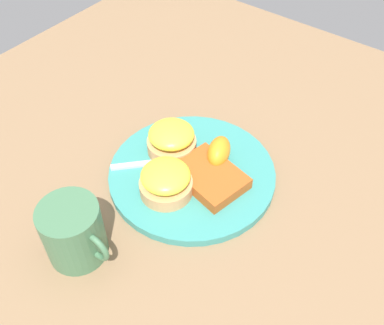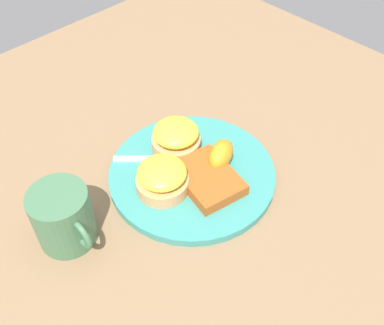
{
  "view_description": "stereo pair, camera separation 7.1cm",
  "coord_description": "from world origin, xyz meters",
  "px_view_note": "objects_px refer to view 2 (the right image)",
  "views": [
    {
      "loc": [
        0.3,
        -0.39,
        0.55
      ],
      "look_at": [
        0.0,
        0.0,
        0.03
      ],
      "focal_mm": 42.0,
      "sensor_mm": 36.0,
      "label": 1
    },
    {
      "loc": [
        0.35,
        -0.34,
        0.55
      ],
      "look_at": [
        0.0,
        0.0,
        0.03
      ],
      "focal_mm": 42.0,
      "sensor_mm": 36.0,
      "label": 2
    }
  ],
  "objects_px": {
    "fork": "(180,158)",
    "cup": "(64,218)",
    "orange_wedge": "(221,155)",
    "sandwich_benedict_left": "(176,138)",
    "sandwich_benedict_right": "(162,178)",
    "hashbrown_patty": "(207,179)"
  },
  "relations": [
    {
      "from": "fork",
      "to": "cup",
      "type": "bearing_deg",
      "value": -92.41
    },
    {
      "from": "hashbrown_patty",
      "to": "sandwich_benedict_right",
      "type": "bearing_deg",
      "value": -125.43
    },
    {
      "from": "sandwich_benedict_right",
      "to": "fork",
      "type": "xyz_separation_m",
      "value": [
        -0.03,
        0.06,
        -0.02
      ]
    },
    {
      "from": "hashbrown_patty",
      "to": "cup",
      "type": "relative_size",
      "value": 0.96
    },
    {
      "from": "sandwich_benedict_right",
      "to": "orange_wedge",
      "type": "distance_m",
      "value": 0.11
    },
    {
      "from": "sandwich_benedict_right",
      "to": "hashbrown_patty",
      "type": "bearing_deg",
      "value": 54.57
    },
    {
      "from": "orange_wedge",
      "to": "sandwich_benedict_right",
      "type": "bearing_deg",
      "value": -104.78
    },
    {
      "from": "sandwich_benedict_right",
      "to": "hashbrown_patty",
      "type": "relative_size",
      "value": 0.76
    },
    {
      "from": "cup",
      "to": "hashbrown_patty",
      "type": "bearing_deg",
      "value": 69.79
    },
    {
      "from": "orange_wedge",
      "to": "cup",
      "type": "xyz_separation_m",
      "value": [
        -0.06,
        -0.25,
        0.01
      ]
    },
    {
      "from": "sandwich_benedict_left",
      "to": "orange_wedge",
      "type": "xyz_separation_m",
      "value": [
        0.08,
        0.03,
        -0.0
      ]
    },
    {
      "from": "sandwich_benedict_left",
      "to": "cup",
      "type": "distance_m",
      "value": 0.23
    },
    {
      "from": "orange_wedge",
      "to": "fork",
      "type": "xyz_separation_m",
      "value": [
        -0.05,
        -0.04,
        -0.02
      ]
    },
    {
      "from": "orange_wedge",
      "to": "fork",
      "type": "bearing_deg",
      "value": -143.09
    },
    {
      "from": "hashbrown_patty",
      "to": "orange_wedge",
      "type": "bearing_deg",
      "value": 106.6
    },
    {
      "from": "sandwich_benedict_right",
      "to": "cup",
      "type": "relative_size",
      "value": 0.72
    },
    {
      "from": "hashbrown_patty",
      "to": "fork",
      "type": "xyz_separation_m",
      "value": [
        -0.07,
        0.0,
        -0.01
      ]
    },
    {
      "from": "sandwich_benedict_left",
      "to": "fork",
      "type": "xyz_separation_m",
      "value": [
        0.02,
        -0.01,
        -0.02
      ]
    },
    {
      "from": "fork",
      "to": "orange_wedge",
      "type": "bearing_deg",
      "value": 36.91
    },
    {
      "from": "cup",
      "to": "sandwich_benedict_right",
      "type": "bearing_deg",
      "value": 76.57
    },
    {
      "from": "sandwich_benedict_right",
      "to": "orange_wedge",
      "type": "bearing_deg",
      "value": 75.22
    },
    {
      "from": "orange_wedge",
      "to": "cup",
      "type": "bearing_deg",
      "value": -103.98
    }
  ]
}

